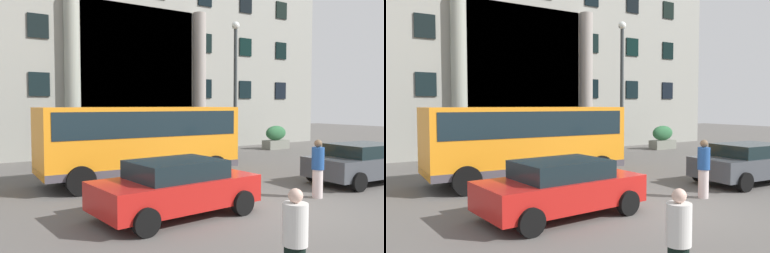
{
  "view_description": "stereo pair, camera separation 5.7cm",
  "coord_description": "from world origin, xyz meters",
  "views": [
    {
      "loc": [
        -7.51,
        -7.27,
        2.74
      ],
      "look_at": [
        -0.03,
        4.29,
        1.98
      ],
      "focal_mm": 37.1,
      "sensor_mm": 36.0,
      "label": 1
    },
    {
      "loc": [
        -7.46,
        -7.31,
        2.74
      ],
      "look_at": [
        -0.03,
        4.29,
        1.98
      ],
      "focal_mm": 37.1,
      "sensor_mm": 36.0,
      "label": 2
    }
  ],
  "objects": [
    {
      "name": "motorcycle_far_end",
      "position": [
        6.96,
        3.3,
        0.46
      ],
      "size": [
        2.05,
        0.65,
        0.89
      ],
      "rotation": [
        0.0,
        0.0,
        -0.2
      ],
      "color": "black",
      "rests_on": "ground_plane"
    },
    {
      "name": "hedge_planter_west",
      "position": [
        -0.83,
        10.8,
        0.78
      ],
      "size": [
        1.98,
        0.91,
        1.62
      ],
      "color": "gray",
      "rests_on": "ground_plane"
    },
    {
      "name": "ground_plane",
      "position": [
        0.0,
        0.0,
        -0.06
      ],
      "size": [
        80.0,
        64.0,
        0.12
      ],
      "primitive_type": "cube",
      "color": "#575450"
    },
    {
      "name": "bus_stop_sign",
      "position": [
        3.84,
        7.55,
        1.47
      ],
      "size": [
        0.44,
        0.08,
        2.35
      ],
      "color": "#9E9B1F",
      "rests_on": "ground_plane"
    },
    {
      "name": "pedestrian_man_red_shirt",
      "position": [
        1.86,
        0.41,
        0.87
      ],
      "size": [
        0.36,
        0.36,
        1.72
      ],
      "rotation": [
        0.0,
        0.0,
        4.87
      ],
      "color": "beige",
      "rests_on": "ground_plane"
    },
    {
      "name": "pedestrian_child_trailing",
      "position": [
        -3.34,
        -3.48,
        0.79
      ],
      "size": [
        0.36,
        0.36,
        1.58
      ],
      "rotation": [
        0.0,
        0.0,
        1.1
      ],
      "color": "black",
      "rests_on": "ground_plane"
    },
    {
      "name": "parked_hatchback_near",
      "position": [
        5.06,
        1.09,
        0.72
      ],
      "size": [
        4.22,
        2.32,
        1.37
      ],
      "rotation": [
        0.0,
        0.0,
        -0.07
      ],
      "color": "#44484E",
      "rests_on": "ground_plane"
    },
    {
      "name": "white_taxi_kerbside",
      "position": [
        -2.62,
        1.02,
        0.72
      ],
      "size": [
        4.15,
        2.27,
        1.38
      ],
      "rotation": [
        0.0,
        0.0,
        0.07
      ],
      "color": "red",
      "rests_on": "ground_plane"
    },
    {
      "name": "hedge_planter_entrance_right",
      "position": [
        10.15,
        10.46,
        0.7
      ],
      "size": [
        1.63,
        0.75,
        1.44
      ],
      "color": "gray",
      "rests_on": "ground_plane"
    },
    {
      "name": "office_building_facade",
      "position": [
        0.01,
        17.48,
        8.48
      ],
      "size": [
        32.6,
        9.64,
        16.98
      ],
      "color": "gray",
      "rests_on": "ground_plane"
    },
    {
      "name": "lamppost_plaza_centre",
      "position": [
        5.58,
        8.83,
        4.12
      ],
      "size": [
        0.4,
        0.4,
        7.01
      ],
      "color": "#31383A",
      "rests_on": "ground_plane"
    },
    {
      "name": "hedge_planter_far_west",
      "position": [
        2.62,
        10.55,
        0.62
      ],
      "size": [
        1.65,
        0.81,
        1.28
      ],
      "color": "gray",
      "rests_on": "ground_plane"
    },
    {
      "name": "orange_minibus",
      "position": [
        -1.43,
        5.5,
        1.59
      ],
      "size": [
        7.02,
        2.79,
        2.65
      ],
      "rotation": [
        0.0,
        0.0,
        -0.04
      ],
      "color": "orange",
      "rests_on": "ground_plane"
    }
  ]
}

